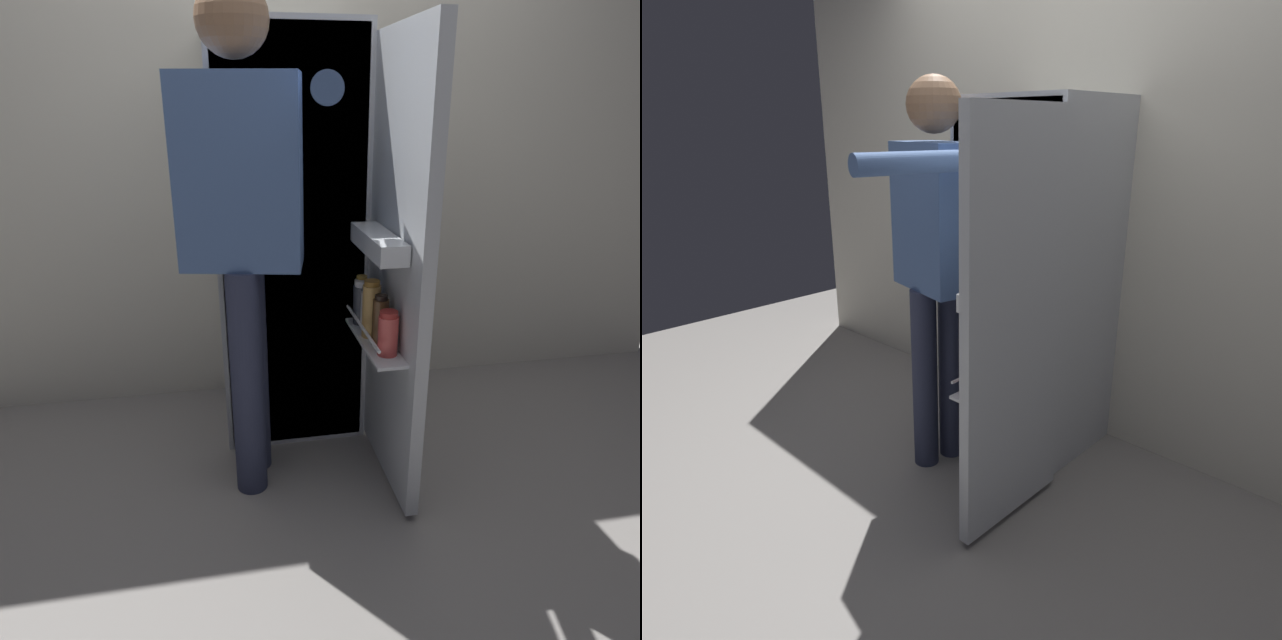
# 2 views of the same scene
# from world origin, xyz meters

# --- Properties ---
(ground_plane) EXTENTS (6.31, 6.31, 0.00)m
(ground_plane) POSITION_xyz_m (0.00, 0.00, 0.00)
(ground_plane) COLOR gray
(kitchen_wall) EXTENTS (4.40, 0.10, 2.44)m
(kitchen_wall) POSITION_xyz_m (0.00, 0.88, 1.22)
(kitchen_wall) COLOR silver
(kitchen_wall) RESTS_ON ground_plane
(refrigerator) EXTENTS (0.66, 1.17, 1.71)m
(refrigerator) POSITION_xyz_m (0.03, 0.49, 0.86)
(refrigerator) COLOR silver
(refrigerator) RESTS_ON ground_plane
(person) EXTENTS (0.57, 0.80, 1.78)m
(person) POSITION_xyz_m (-0.20, 0.05, 1.08)
(person) COLOR #2D334C
(person) RESTS_ON ground_plane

